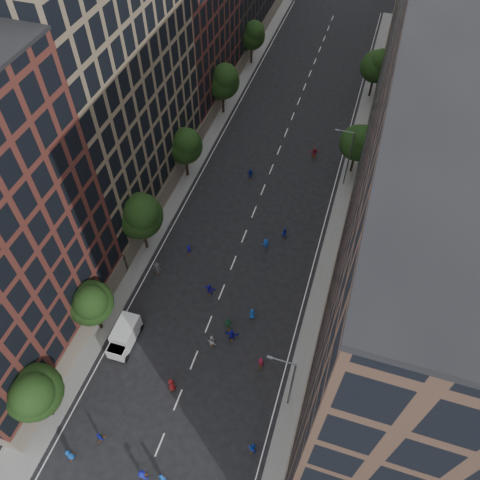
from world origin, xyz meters
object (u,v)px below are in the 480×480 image
at_px(streetlamp_near, 290,382).
at_px(cargo_van, 124,336).
at_px(streetlamp_far, 348,156).
at_px(skater_1, 162,478).
at_px(skater_2, 252,448).
at_px(skater_0, 69,455).

xyz_separation_m(streetlamp_near, cargo_van, (-18.17, 1.28, -3.85)).
height_order(streetlamp_far, cargo_van, streetlamp_far).
xyz_separation_m(cargo_van, skater_1, (9.42, -11.53, -0.35)).
bearing_deg(skater_1, skater_2, -152.24).
distance_m(streetlamp_near, streetlamp_far, 33.00).
xyz_separation_m(streetlamp_far, skater_1, (-8.75, -43.25, -4.20)).
xyz_separation_m(streetlamp_near, skater_1, (-8.75, -10.25, -4.20)).
distance_m(streetlamp_far, skater_2, 38.61).
xyz_separation_m(streetlamp_near, skater_0, (-17.72, -11.00, -4.33)).
height_order(streetlamp_near, skater_1, streetlamp_near).
distance_m(skater_0, skater_1, 9.00).
bearing_deg(streetlamp_far, skater_2, -92.79).
xyz_separation_m(streetlamp_far, cargo_van, (-18.17, -31.72, -3.85)).
xyz_separation_m(streetlamp_far, skater_0, (-17.72, -44.00, -4.33)).
distance_m(streetlamp_near, skater_0, 21.30).
distance_m(skater_1, skater_2, 8.46).
bearing_deg(streetlamp_far, cargo_van, -119.81).
bearing_deg(streetlamp_near, streetlamp_far, 90.00).
distance_m(skater_0, skater_2, 16.83).
xyz_separation_m(streetlamp_far, skater_2, (-1.87, -38.32, -4.31)).
bearing_deg(cargo_van, skater_0, -88.73).
bearing_deg(skater_1, cargo_van, -58.55).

